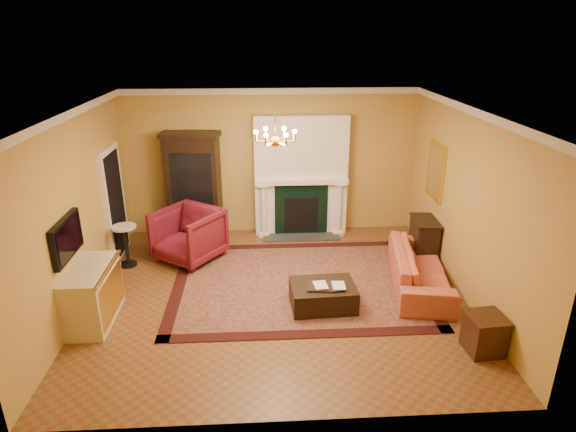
{
  "coord_description": "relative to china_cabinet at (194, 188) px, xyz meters",
  "views": [
    {
      "loc": [
        -0.22,
        -6.9,
        4.08
      ],
      "look_at": [
        0.2,
        0.3,
        1.26
      ],
      "focal_mm": 30.0,
      "sensor_mm": 36.0,
      "label": 1
    }
  ],
  "objects": [
    {
      "name": "oriental_rug",
      "position": [
        1.97,
        -2.15,
        -1.04
      ],
      "size": [
        4.25,
        3.19,
        0.02
      ],
      "primitive_type": "cube",
      "rotation": [
        0.0,
        0.0,
        -0.0
      ],
      "color": "#400D14",
      "rests_on": "floor"
    },
    {
      "name": "wingback_armchair",
      "position": [
        -0.01,
        -1.09,
        -0.51
      ],
      "size": [
        1.43,
        1.42,
        1.09
      ],
      "primitive_type": "imported",
      "rotation": [
        0.0,
        0.0,
        -0.62
      ],
      "color": "maroon",
      "rests_on": "floor"
    },
    {
      "name": "floor",
      "position": [
        1.59,
        -2.49,
        -1.06
      ],
      "size": [
        6.0,
        5.5,
        0.02
      ],
      "primitive_type": "cube",
      "color": "brown",
      "rests_on": "ground"
    },
    {
      "name": "leather_ottoman",
      "position": [
        2.29,
        -2.91,
        -0.85
      ],
      "size": [
        1.03,
        0.77,
        0.37
      ],
      "primitive_type": "cube",
      "rotation": [
        0.0,
        0.0,
        0.06
      ],
      "color": "black",
      "rests_on": "oriental_rug"
    },
    {
      "name": "book_a",
      "position": [
        2.14,
        -3.0,
        -0.5
      ],
      "size": [
        0.2,
        0.05,
        0.27
      ],
      "primitive_type": "imported",
      "rotation": [
        0.0,
        0.0,
        0.11
      ],
      "color": "gray",
      "rests_on": "ottoman_tray"
    },
    {
      "name": "end_table",
      "position": [
        4.31,
        -4.14,
        -0.79
      ],
      "size": [
        0.48,
        0.48,
        0.52
      ],
      "primitive_type": "cube",
      "rotation": [
        0.0,
        0.0,
        0.09
      ],
      "color": "#351F0E",
      "rests_on": "floor"
    },
    {
      "name": "wall_left",
      "position": [
        -1.42,
        -2.49,
        0.45
      ],
      "size": [
        0.02,
        5.5,
        3.0
      ],
      "primitive_type": "cube",
      "color": "#B48D40",
      "rests_on": "floor"
    },
    {
      "name": "coral_sofa",
      "position": [
        4.0,
        -2.32,
        -0.62
      ],
      "size": [
        1.01,
        2.28,
        0.86
      ],
      "primitive_type": "imported",
      "rotation": [
        0.0,
        0.0,
        1.4
      ],
      "color": "#C3623E",
      "rests_on": "floor"
    },
    {
      "name": "fireplace",
      "position": [
        2.19,
        0.08,
        0.14
      ],
      "size": [
        1.9,
        0.7,
        2.5
      ],
      "color": "white",
      "rests_on": "wall_back"
    },
    {
      "name": "ceiling",
      "position": [
        1.59,
        -2.49,
        1.96
      ],
      "size": [
        6.0,
        5.5,
        0.02
      ],
      "primitive_type": "cube",
      "color": "white",
      "rests_on": "wall_back"
    },
    {
      "name": "commode",
      "position": [
        -1.14,
        -3.08,
        -0.62
      ],
      "size": [
        0.55,
        1.17,
        0.87
      ],
      "primitive_type": "cube",
      "rotation": [
        0.0,
        0.0,
        -0.0
      ],
      "color": "beige",
      "rests_on": "floor"
    },
    {
      "name": "doorway",
      "position": [
        -1.37,
        -0.79,
        -0.01
      ],
      "size": [
        0.08,
        1.05,
        2.1
      ],
      "color": "silver",
      "rests_on": "wall_left"
    },
    {
      "name": "console_table",
      "position": [
        4.37,
        -1.38,
        -0.66
      ],
      "size": [
        0.46,
        0.73,
        0.78
      ],
      "primitive_type": "cube",
      "rotation": [
        0.0,
        0.0,
        -0.08
      ],
      "color": "black",
      "rests_on": "floor"
    },
    {
      "name": "wall_front",
      "position": [
        1.59,
        -5.25,
        0.45
      ],
      "size": [
        6.0,
        0.02,
        3.0
      ],
      "primitive_type": "cube",
      "color": "#B48D40",
      "rests_on": "floor"
    },
    {
      "name": "pedestal_table",
      "position": [
        -1.11,
        -1.29,
        -0.6
      ],
      "size": [
        0.44,
        0.44,
        0.78
      ],
      "color": "black",
      "rests_on": "floor"
    },
    {
      "name": "ottoman_tray",
      "position": [
        2.26,
        -2.97,
        -0.65
      ],
      "size": [
        0.48,
        0.39,
        0.03
      ],
      "primitive_type": "cube",
      "rotation": [
        0.0,
        0.0,
        -0.11
      ],
      "color": "black",
      "rests_on": "leather_ottoman"
    },
    {
      "name": "gilt_mirror",
      "position": [
        4.55,
        -1.09,
        0.6
      ],
      "size": [
        0.06,
        0.76,
        1.05
      ],
      "color": "gold",
      "rests_on": "wall_right"
    },
    {
      "name": "topiary_right",
      "position": [
        2.85,
        0.04,
        0.41
      ],
      "size": [
        0.16,
        0.16,
        0.43
      ],
      "color": "gray",
      "rests_on": "fireplace"
    },
    {
      "name": "topiary_left",
      "position": [
        1.4,
        0.04,
        0.44
      ],
      "size": [
        0.18,
        0.18,
        0.48
      ],
      "color": "gray",
      "rests_on": "fireplace"
    },
    {
      "name": "wall_right",
      "position": [
        4.6,
        -2.49,
        0.45
      ],
      "size": [
        0.02,
        5.5,
        3.0
      ],
      "primitive_type": "cube",
      "color": "#B48D40",
      "rests_on": "floor"
    },
    {
      "name": "wall_back",
      "position": [
        1.59,
        0.27,
        0.45
      ],
      "size": [
        6.0,
        0.02,
        3.0
      ],
      "primitive_type": "cube",
      "color": "#B48D40",
      "rests_on": "floor"
    },
    {
      "name": "book_b",
      "position": [
        2.42,
        -3.01,
        -0.5
      ],
      "size": [
        0.2,
        0.03,
        0.27
      ],
      "primitive_type": "imported",
      "rotation": [
        0.0,
        0.0,
        -0.03
      ],
      "color": "gray",
      "rests_on": "ottoman_tray"
    },
    {
      "name": "china_cabinet",
      "position": [
        0.0,
        0.0,
        0.0
      ],
      "size": [
        1.1,
        0.59,
        2.1
      ],
      "primitive_type": "cube",
      "rotation": [
        0.0,
        0.0,
        -0.11
      ],
      "color": "black",
      "rests_on": "floor"
    },
    {
      "name": "tv_panel",
      "position": [
        -1.36,
        -3.09,
        0.3
      ],
      "size": [
        0.09,
        0.95,
        0.58
      ],
      "color": "black",
      "rests_on": "wall_left"
    },
    {
      "name": "crown_molding",
      "position": [
        1.59,
        -1.53,
        1.89
      ],
      "size": [
        6.0,
        5.5,
        0.12
      ],
      "color": "silver",
      "rests_on": "ceiling"
    },
    {
      "name": "chandelier",
      "position": [
        1.59,
        -2.49,
        1.56
      ],
      "size": [
        0.63,
        0.55,
        0.53
      ],
      "color": "gold",
      "rests_on": "ceiling"
    }
  ]
}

